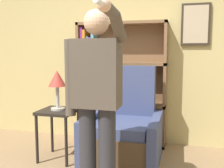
{
  "coord_description": "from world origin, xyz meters",
  "views": [
    {
      "loc": [
        0.95,
        -1.86,
        1.36
      ],
      "look_at": [
        0.28,
        0.67,
        1.04
      ],
      "focal_mm": 42.0,
      "sensor_mm": 36.0,
      "label": 1
    }
  ],
  "objects_px": {
    "side_table": "(58,119)",
    "table_lamp": "(57,81)",
    "person_standing": "(96,98)",
    "bookcase": "(112,86)",
    "armchair": "(124,133)"
  },
  "relations": [
    {
      "from": "armchair",
      "to": "person_standing",
      "type": "bearing_deg",
      "value": -91.97
    },
    {
      "from": "armchair",
      "to": "table_lamp",
      "type": "bearing_deg",
      "value": -171.59
    },
    {
      "from": "table_lamp",
      "to": "side_table",
      "type": "bearing_deg",
      "value": -63.43
    },
    {
      "from": "side_table",
      "to": "table_lamp",
      "type": "xyz_separation_m",
      "value": [
        -0.0,
        0.0,
        0.47
      ]
    },
    {
      "from": "side_table",
      "to": "person_standing",
      "type": "bearing_deg",
      "value": -47.35
    },
    {
      "from": "armchair",
      "to": "table_lamp",
      "type": "relative_size",
      "value": 2.38
    },
    {
      "from": "side_table",
      "to": "table_lamp",
      "type": "relative_size",
      "value": 1.29
    },
    {
      "from": "bookcase",
      "to": "armchair",
      "type": "relative_size",
      "value": 1.51
    },
    {
      "from": "person_standing",
      "to": "side_table",
      "type": "bearing_deg",
      "value": 132.65
    },
    {
      "from": "armchair",
      "to": "side_table",
      "type": "bearing_deg",
      "value": -171.59
    },
    {
      "from": "armchair",
      "to": "table_lamp",
      "type": "distance_m",
      "value": 1.05
    },
    {
      "from": "table_lamp",
      "to": "bookcase",
      "type": "bearing_deg",
      "value": 58.72
    },
    {
      "from": "armchair",
      "to": "person_standing",
      "type": "height_order",
      "value": "person_standing"
    },
    {
      "from": "bookcase",
      "to": "armchair",
      "type": "distance_m",
      "value": 0.9
    },
    {
      "from": "person_standing",
      "to": "table_lamp",
      "type": "distance_m",
      "value": 1.16
    }
  ]
}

